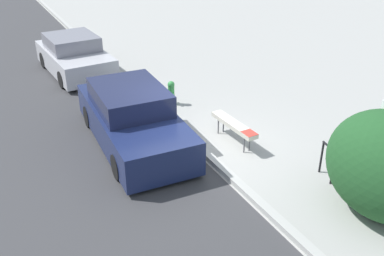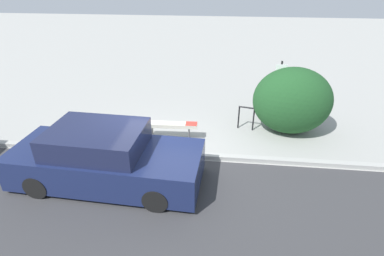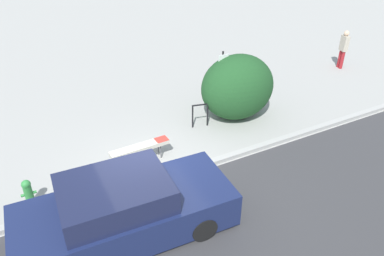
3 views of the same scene
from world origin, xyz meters
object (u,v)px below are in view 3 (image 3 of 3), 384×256
bike_rack (200,113)px  parked_car_near (124,211)px  fire_hydrant (28,192)px  bench (140,148)px  sign_post (222,78)px  pedestrian (343,48)px

bike_rack → parked_car_near: bearing=-138.1°
parked_car_near → fire_hydrant: bearing=135.2°
bench → parked_car_near: parked_car_near is taller
bench → parked_car_near: (-1.23, -2.33, 0.18)m
parked_car_near → bike_rack: bearing=44.6°
sign_post → parked_car_near: (-4.65, -3.63, -0.71)m
bike_rack → bench: bearing=-158.6°
bench → fire_hydrant: size_ratio=2.24×
bench → fire_hydrant: bearing=-174.8°
sign_post → bike_rack: bearing=-160.8°
bike_rack → parked_car_near: (-3.65, -3.28, 0.18)m
fire_hydrant → bench: bearing=7.5°
sign_post → parked_car_near: 5.94m
sign_post → pedestrian: bearing=9.8°
sign_post → bench: bearing=-159.2°
bench → sign_post: bearing=18.5°
pedestrian → parked_car_near: size_ratio=0.35×
fire_hydrant → pedestrian: (13.26, 2.87, 0.48)m
bench → parked_car_near: bearing=-120.2°
bench → bike_rack: bike_rack is taller
sign_post → parked_car_near: sign_post is taller
fire_hydrant → parked_car_near: parked_car_near is taller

